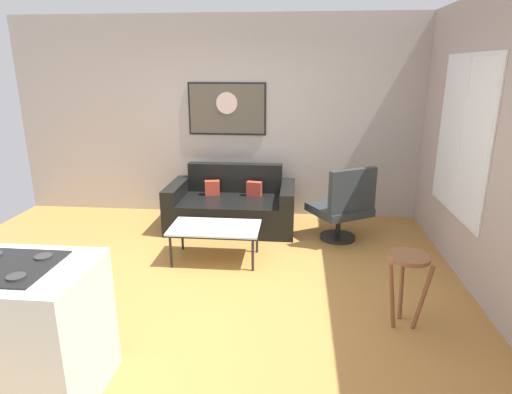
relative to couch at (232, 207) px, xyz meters
The scene contains 9 objects.
ground 1.81m from the couch, 90.96° to the right, with size 6.40×6.40×0.04m, color #AB7538.
back_wall 1.29m from the couch, 92.71° to the left, with size 6.40×0.05×2.80m, color #A89E96.
right_wall 3.20m from the couch, 29.84° to the right, with size 0.05×6.40×2.80m, color #AB9B93.
couch is the anchor object (origin of this frame).
coffee_table 1.08m from the couch, 91.55° to the right, with size 1.00×0.58×0.40m.
armchair 1.51m from the couch, 14.71° to the right, with size 0.86×0.85×0.96m.
bar_stool 2.85m from the couch, 50.93° to the right, with size 0.38×0.38×0.64m.
wall_painting 1.40m from the couch, 103.37° to the left, with size 1.10×0.03×0.73m.
window 2.93m from the couch, 19.17° to the right, with size 0.03×1.45×1.66m.
Camera 1 is at (0.89, -3.75, 2.11)m, focal length 30.44 mm.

